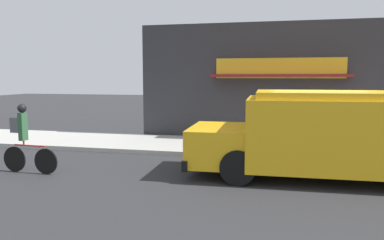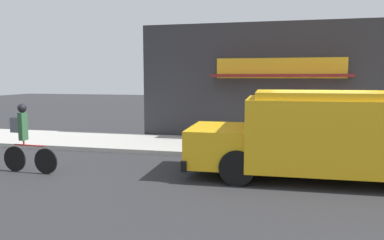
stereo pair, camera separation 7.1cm
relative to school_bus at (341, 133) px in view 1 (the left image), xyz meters
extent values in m
plane|color=#2B2B2D|center=(-0.31, 1.54, -1.05)|extent=(70.00, 70.00, 0.00)
cube|color=#ADAAA3|center=(-0.31, 3.01, -0.98)|extent=(28.00, 2.94, 0.13)
cube|color=#2D2D33|center=(-0.31, 4.64, 1.06)|extent=(12.14, 0.18, 4.20)
cube|color=gold|center=(-1.38, 4.53, 1.56)|extent=(4.39, 0.05, 0.70)
cube|color=maroon|center=(-1.38, 4.21, 1.30)|extent=(4.61, 0.68, 0.10)
cube|color=yellow|center=(0.37, 0.01, 0.00)|extent=(4.97, 2.31, 1.56)
cube|color=yellow|center=(-2.75, -0.07, -0.35)|extent=(1.40, 2.04, 0.86)
cube|color=yellow|center=(0.37, 0.01, 0.86)|extent=(4.57, 2.12, 0.15)
cube|color=black|center=(-3.38, -0.09, -0.68)|extent=(0.18, 2.13, 0.24)
cube|color=red|center=(-1.01, 1.31, 0.08)|extent=(0.04, 0.44, 0.44)
cylinder|color=black|center=(-2.26, 0.87, -0.66)|extent=(0.77, 0.28, 0.77)
cylinder|color=black|center=(-2.21, -0.99, -0.66)|extent=(0.77, 0.28, 0.77)
cylinder|color=black|center=(-6.75, -1.12, -0.74)|extent=(0.62, 0.07, 0.62)
cylinder|color=black|center=(-7.65, -1.07, -0.74)|extent=(0.62, 0.07, 0.62)
cylinder|color=red|center=(-7.20, -1.09, -0.38)|extent=(0.85, 0.08, 0.04)
cylinder|color=red|center=(-7.35, -1.08, -0.32)|extent=(0.04, 0.04, 0.12)
cube|color=#2D5B38|center=(-7.35, -1.08, 0.08)|extent=(0.13, 0.21, 0.67)
sphere|color=black|center=(-7.35, -1.08, 0.52)|extent=(0.21, 0.21, 0.21)
cube|color=#565B60|center=(-7.54, -1.07, 0.11)|extent=(0.27, 0.15, 0.36)
cylinder|color=#38383D|center=(-0.23, 3.39, -0.47)|extent=(0.58, 0.58, 0.88)
cylinder|color=black|center=(-0.23, 3.39, -0.02)|extent=(0.59, 0.59, 0.04)
camera|label=1|loc=(-1.42, -8.83, 1.26)|focal=35.00mm
camera|label=2|loc=(-1.35, -8.82, 1.26)|focal=35.00mm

